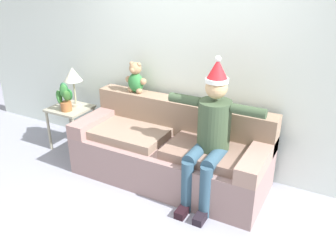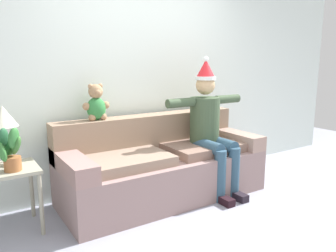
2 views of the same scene
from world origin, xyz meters
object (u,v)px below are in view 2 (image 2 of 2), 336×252
object	(u,v)px
couch	(162,166)
person_seated	(210,124)
side_table	(7,179)
teddy_bear	(96,104)
table_lamp	(3,119)
potted_plant	(10,150)

from	to	relation	value
couch	person_seated	xyz separation A→B (m)	(0.54, -0.17, 0.44)
side_table	person_seated	bearing A→B (deg)	-5.75
teddy_bear	table_lamp	xyz separation A→B (m)	(-0.89, -0.13, -0.06)
couch	side_table	size ratio (longest dim) A/B	3.80
couch	side_table	bearing A→B (deg)	178.40
couch	table_lamp	world-z (taller)	table_lamp
teddy_bear	side_table	world-z (taller)	teddy_bear
side_table	couch	bearing A→B (deg)	-1.60
couch	teddy_bear	xyz separation A→B (m)	(-0.63, 0.27, 0.71)
table_lamp	side_table	bearing A→B (deg)	-106.59
couch	person_seated	bearing A→B (deg)	-17.34
couch	teddy_bear	world-z (taller)	teddy_bear
person_seated	table_lamp	bearing A→B (deg)	171.58
teddy_bear	table_lamp	size ratio (longest dim) A/B	0.72
couch	side_table	world-z (taller)	couch
person_seated	couch	bearing A→B (deg)	162.66
couch	teddy_bear	bearing A→B (deg)	157.03
potted_plant	person_seated	bearing A→B (deg)	-3.17
couch	table_lamp	xyz separation A→B (m)	(-1.53, 0.14, 0.65)
teddy_bear	potted_plant	distance (m)	0.98
side_table	teddy_bear	bearing A→B (deg)	13.76
couch	side_table	xyz separation A→B (m)	(-1.56, 0.04, 0.14)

